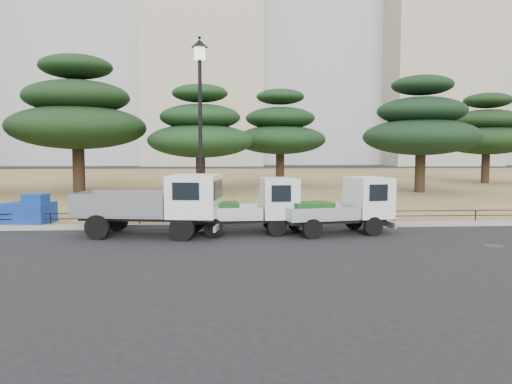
{
  "coord_description": "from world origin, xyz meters",
  "views": [
    {
      "loc": [
        -1.05,
        -14.57,
        2.65
      ],
      "look_at": [
        0.0,
        2.0,
        1.3
      ],
      "focal_mm": 35.0,
      "sensor_mm": 36.0,
      "label": 1
    }
  ],
  "objects": [
    {
      "name": "manhole",
      "position": [
        6.5,
        -1.2,
        0.01
      ],
      "size": [
        0.6,
        0.6,
        0.01
      ],
      "primitive_type": "cylinder",
      "color": "#2D2D30",
      "rests_on": "ground"
    },
    {
      "name": "tower_east",
      "position": [
        40.0,
        82.0,
        24.0
      ],
      "size": [
        20.0,
        18.0,
        48.0
      ],
      "primitive_type": "cube",
      "color": "#AAA08C",
      "rests_on": "ground"
    },
    {
      "name": "truck_kei_front",
      "position": [
        -0.11,
        1.43,
        0.89
      ],
      "size": [
        3.45,
        1.62,
        1.79
      ],
      "rotation": [
        0.0,
        0.0,
        0.05
      ],
      "color": "black",
      "rests_on": "ground"
    },
    {
      "name": "tarp_pile",
      "position": [
        -7.88,
        3.24,
        0.56
      ],
      "size": [
        1.73,
        1.4,
        1.03
      ],
      "rotation": [
        0.0,
        0.0,
        -0.18
      ],
      "color": "navy",
      "rests_on": "lawn"
    },
    {
      "name": "curb",
      "position": [
        0.0,
        2.6,
        0.08
      ],
      "size": [
        120.0,
        0.25,
        0.16
      ],
      "primitive_type": "cube",
      "color": "gray",
      "rests_on": "ground"
    },
    {
      "name": "pipe_fence",
      "position": [
        0.0,
        2.75,
        0.44
      ],
      "size": [
        38.0,
        0.04,
        0.4
      ],
      "color": "black",
      "rests_on": "lawn"
    },
    {
      "name": "ground",
      "position": [
        0.0,
        0.0,
        0.0
      ],
      "size": [
        220.0,
        220.0,
        0.0
      ],
      "primitive_type": "plane",
      "color": "black"
    },
    {
      "name": "pine_east_far",
      "position": [
        19.69,
        23.86,
        4.25
      ],
      "size": [
        7.07,
        7.07,
        7.1
      ],
      "color": "black",
      "rests_on": "lawn"
    },
    {
      "name": "tower_center_left",
      "position": [
        -5.0,
        85.0,
        27.5
      ],
      "size": [
        22.0,
        20.0,
        55.0
      ],
      "primitive_type": "cube",
      "color": "#AAA08C",
      "rests_on": "ground"
    },
    {
      "name": "street_lamp",
      "position": [
        -1.88,
        2.9,
        4.43
      ],
      "size": [
        0.57,
        0.57,
        6.33
      ],
      "color": "black",
      "rests_on": "lawn"
    },
    {
      "name": "pine_center_right",
      "position": [
        2.99,
        21.51,
        4.19
      ],
      "size": [
        6.58,
        6.58,
        6.98
      ],
      "color": "black",
      "rests_on": "lawn"
    },
    {
      "name": "truck_large",
      "position": [
        -3.15,
        1.11,
        1.07
      ],
      "size": [
        4.63,
        2.37,
        1.93
      ],
      "rotation": [
        0.0,
        0.0,
        -0.15
      ],
      "color": "black",
      "rests_on": "ground"
    },
    {
      "name": "truck_kei_rear",
      "position": [
        2.8,
        1.22,
        0.91
      ],
      "size": [
        3.68,
        2.11,
        1.81
      ],
      "rotation": [
        0.0,
        0.0,
        0.2
      ],
      "color": "black",
      "rests_on": "ground"
    },
    {
      "name": "pine_center_left",
      "position": [
        -2.52,
        16.41,
        3.96
      ],
      "size": [
        6.49,
        6.49,
        6.6
      ],
      "color": "black",
      "rests_on": "lawn"
    },
    {
      "name": "pine_west_near",
      "position": [
        -9.99,
        16.67,
        4.94
      ],
      "size": [
        8.31,
        8.31,
        8.31
      ],
      "color": "black",
      "rests_on": "lawn"
    },
    {
      "name": "lawn",
      "position": [
        0.0,
        30.6,
        0.07
      ],
      "size": [
        120.0,
        56.0,
        0.15
      ],
      "primitive_type": "cube",
      "color": "olive",
      "rests_on": "ground"
    },
    {
      "name": "pine_east_near",
      "position": [
        10.98,
        15.42,
        4.25
      ],
      "size": [
        7.04,
        7.04,
        7.11
      ],
      "color": "black",
      "rests_on": "lawn"
    }
  ]
}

